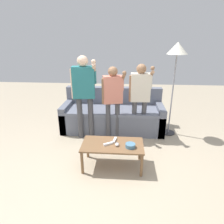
{
  "coord_description": "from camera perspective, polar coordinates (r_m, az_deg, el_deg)",
  "views": [
    {
      "loc": [
        0.28,
        -2.64,
        1.95
      ],
      "look_at": [
        0.05,
        0.51,
        0.74
      ],
      "focal_mm": 31.22,
      "sensor_mm": 36.0,
      "label": 1
    }
  ],
  "objects": [
    {
      "name": "game_remote_nunchuk",
      "position": [
        3.01,
        1.49,
        -9.44
      ],
      "size": [
        0.06,
        0.09,
        0.05
      ],
      "color": "white",
      "rests_on": "coffee_table"
    },
    {
      "name": "game_remote_wand_far",
      "position": [
        3.04,
        -1.13,
        -9.29
      ],
      "size": [
        0.15,
        0.11,
        0.03
      ],
      "color": "white",
      "rests_on": "coffee_table"
    },
    {
      "name": "ground_plane",
      "position": [
        3.29,
        -1.55,
        -15.34
      ],
      "size": [
        12.0,
        12.0,
        0.0
      ],
      "primitive_type": "plane",
      "color": "tan"
    },
    {
      "name": "player_center",
      "position": [
        3.76,
        0.24,
        5.01
      ],
      "size": [
        0.46,
        0.29,
        1.46
      ],
      "color": "#47474C",
      "rests_on": "ground"
    },
    {
      "name": "coffee_table",
      "position": [
        3.09,
        0.17,
        -10.2
      ],
      "size": [
        0.95,
        0.5,
        0.4
      ],
      "color": "brown",
      "rests_on": "ground"
    },
    {
      "name": "player_right",
      "position": [
        3.84,
        8.25,
        5.55
      ],
      "size": [
        0.45,
        0.28,
        1.5
      ],
      "color": "#47474C",
      "rests_on": "ground"
    },
    {
      "name": "game_remote_wand_near",
      "position": [
        3.14,
        0.79,
        -8.18
      ],
      "size": [
        0.06,
        0.17,
        0.03
      ],
      "color": "white",
      "rests_on": "coffee_table"
    },
    {
      "name": "couch",
      "position": [
        4.4,
        0.27,
        -0.92
      ],
      "size": [
        2.19,
        0.87,
        0.88
      ],
      "color": "slate",
      "rests_on": "ground"
    },
    {
      "name": "floor_lamp",
      "position": [
        4.01,
        18.47,
        15.76
      ],
      "size": [
        0.39,
        0.39,
        1.88
      ],
      "color": "#2D2D33",
      "rests_on": "ground"
    },
    {
      "name": "snack_bowl",
      "position": [
        2.98,
        5.4,
        -9.75
      ],
      "size": [
        0.15,
        0.15,
        0.06
      ],
      "primitive_type": "cylinder",
      "color": "teal",
      "rests_on": "coffee_table"
    },
    {
      "name": "player_left",
      "position": [
        3.77,
        -8.21,
        6.8
      ],
      "size": [
        0.51,
        0.33,
        1.65
      ],
      "color": "#47474C",
      "rests_on": "ground"
    }
  ]
}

